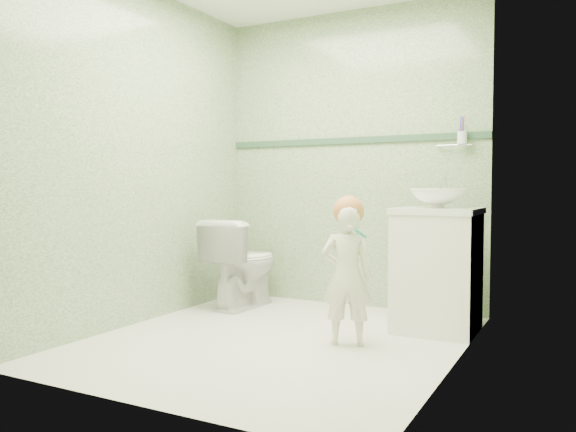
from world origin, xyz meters
The scene contains 12 objects.
ground centered at (0.00, 0.00, 0.00)m, with size 2.50×2.50×0.00m, color white.
room_shell centered at (0.00, 0.00, 1.20)m, with size 2.50×2.54×2.40m.
trim_stripe centered at (0.00, 1.24, 1.35)m, with size 2.20×0.02×0.05m, color #305139.
vanity centered at (0.84, 0.70, 0.40)m, with size 0.52×0.50×0.80m, color white.
counter centered at (0.84, 0.70, 0.81)m, with size 0.54×0.52×0.04m, color white.
basin centered at (0.84, 0.70, 0.89)m, with size 0.37×0.37×0.13m, color white.
faucet centered at (0.84, 0.89, 0.97)m, with size 0.03×0.13×0.18m.
cup_holder centered at (0.89, 1.18, 1.33)m, with size 0.26×0.07×0.21m.
toilet centered at (-0.74, 0.77, 0.36)m, with size 0.40×0.70×0.72m, color white.
toddler centered at (0.43, 0.10, 0.43)m, with size 0.31×0.21×0.85m, color beige.
hair_cap centered at (0.43, 0.13, 0.82)m, with size 0.19×0.19×0.19m, color #C6763D.
teal_toothbrush centered at (0.54, 0.01, 0.70)m, with size 0.10×0.14×0.08m.
Camera 1 is at (1.72, -3.13, 0.96)m, focal length 35.64 mm.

